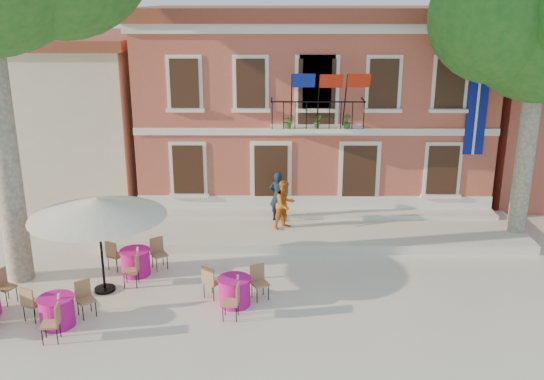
% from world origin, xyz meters
% --- Properties ---
extents(ground, '(90.00, 90.00, 0.00)m').
position_xyz_m(ground, '(0.00, 0.00, 0.00)').
color(ground, beige).
rests_on(ground, ground).
extents(main_building, '(13.50, 9.59, 7.50)m').
position_xyz_m(main_building, '(2.00, 9.99, 3.78)').
color(main_building, '#B55541').
rests_on(main_building, ground).
extents(neighbor_west, '(9.40, 9.40, 6.40)m').
position_xyz_m(neighbor_west, '(-9.50, 11.00, 3.22)').
color(neighbor_west, beige).
rests_on(neighbor_west, ground).
extents(terrace, '(14.00, 3.40, 0.30)m').
position_xyz_m(terrace, '(2.00, 4.40, 0.15)').
color(terrace, silver).
rests_on(terrace, ground).
extents(plane_tree_east, '(4.84, 4.84, 9.50)m').
position_xyz_m(plane_tree_east, '(8.73, 4.12, 7.01)').
color(plane_tree_east, '#A59E84').
rests_on(plane_tree_east, ground).
extents(patio_umbrella, '(3.68, 3.68, 2.73)m').
position_xyz_m(patio_umbrella, '(-4.20, 0.17, 2.46)').
color(patio_umbrella, black).
rests_on(patio_umbrella, ground).
extents(pedestrian_navy, '(0.76, 0.62, 1.78)m').
position_xyz_m(pedestrian_navy, '(0.67, 5.01, 1.19)').
color(pedestrian_navy, '#0F1D33').
rests_on(pedestrian_navy, terrace).
extents(pedestrian_orange, '(1.04, 1.01, 1.69)m').
position_xyz_m(pedestrian_orange, '(0.90, 4.29, 1.14)').
color(pedestrian_orange, '#CA6417').
rests_on(pedestrian_orange, terrace).
extents(cafe_table_1, '(1.86, 1.74, 0.95)m').
position_xyz_m(cafe_table_1, '(-4.85, -1.73, 0.43)').
color(cafe_table_1, '#CF1388').
rests_on(cafe_table_1, ground).
extents(cafe_table_3, '(1.87, 1.66, 0.95)m').
position_xyz_m(cafe_table_3, '(-3.55, 1.22, 0.43)').
color(cafe_table_3, '#CF1388').
rests_on(cafe_table_3, ground).
extents(cafe_table_4, '(1.87, 1.68, 0.95)m').
position_xyz_m(cafe_table_4, '(-0.50, -0.62, 0.43)').
color(cafe_table_4, '#CF1388').
rests_on(cafe_table_4, ground).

